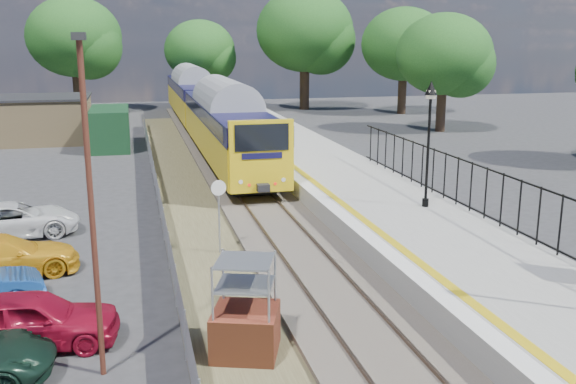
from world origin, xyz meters
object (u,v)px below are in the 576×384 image
object	(u,v)px
car_white	(13,220)
car_yellow	(1,257)
train	(205,106)
speed_sign	(219,205)
victorian_lamp_north	(430,115)
brick_plinth	(245,310)
carpark_lamp	(90,190)
car_red	(31,320)

from	to	relation	value
car_white	car_yellow	bearing A→B (deg)	173.76
train	speed_sign	bearing A→B (deg)	-95.54
victorian_lamp_north	brick_plinth	bearing A→B (deg)	-135.35
train	carpark_lamp	xyz separation A→B (m)	(-5.97, -32.91, 1.68)
speed_sign	car_red	xyz separation A→B (m)	(-5.08, -5.45, -1.02)
car_red	car_yellow	world-z (taller)	car_red
victorian_lamp_north	speed_sign	size ratio (longest dim) A/B	1.82
speed_sign	car_yellow	bearing A→B (deg)	173.03
brick_plinth	car_white	size ratio (longest dim) A/B	0.51
train	speed_sign	world-z (taller)	train
carpark_lamp	victorian_lamp_north	bearing A→B (deg)	35.97
victorian_lamp_north	car_white	bearing A→B (deg)	169.78
car_yellow	car_white	world-z (taller)	car_yellow
train	car_yellow	world-z (taller)	train
brick_plinth	speed_sign	size ratio (longest dim) A/B	0.91
carpark_lamp	car_yellow	distance (m)	8.05
carpark_lamp	car_white	world-z (taller)	carpark_lamp
brick_plinth	car_white	bearing A→B (deg)	121.35
victorian_lamp_north	brick_plinth	size ratio (longest dim) A/B	2.01
train	brick_plinth	bearing A→B (deg)	-95.01
carpark_lamp	train	bearing A→B (deg)	79.72
speed_sign	train	bearing A→B (deg)	72.92
train	brick_plinth	xyz separation A→B (m)	(-2.88, -32.81, -1.24)
train	carpark_lamp	world-z (taller)	carpark_lamp
carpark_lamp	car_white	bearing A→B (deg)	107.63
car_red	carpark_lamp	bearing A→B (deg)	-131.79
carpark_lamp	car_red	size ratio (longest dim) A/B	1.79
victorian_lamp_north	speed_sign	bearing A→B (deg)	-172.34
brick_plinth	car_yellow	world-z (taller)	brick_plinth
train	car_white	size ratio (longest dim) A/B	9.05
victorian_lamp_north	speed_sign	xyz separation A→B (m)	(-7.80, -1.05, -2.61)
train	car_red	size ratio (longest dim) A/B	10.38
carpark_lamp	car_red	bearing A→B (deg)	133.92
victorian_lamp_north	carpark_lamp	size ratio (longest dim) A/B	0.65
victorian_lamp_north	speed_sign	world-z (taller)	victorian_lamp_north
victorian_lamp_north	train	world-z (taller)	victorian_lamp_north
car_yellow	victorian_lamp_north	bearing A→B (deg)	-95.81
car_yellow	carpark_lamp	bearing A→B (deg)	-166.75
victorian_lamp_north	car_red	world-z (taller)	victorian_lamp_north
victorian_lamp_north	car_yellow	size ratio (longest dim) A/B	1.04
brick_plinth	train	bearing A→B (deg)	84.99
brick_plinth	carpark_lamp	xyz separation A→B (m)	(-3.09, -0.10, 2.92)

